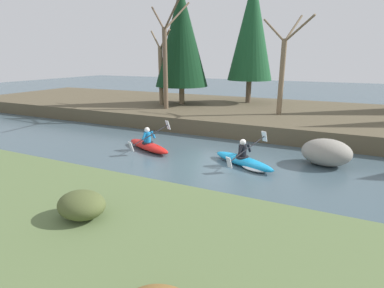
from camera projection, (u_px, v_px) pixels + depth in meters
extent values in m
plane|color=#425660|center=(209.00, 164.00, 11.27)|extent=(90.00, 90.00, 0.00)
cube|color=#5B7042|center=(40.00, 285.00, 4.82)|extent=(44.00, 7.72, 0.67)
cube|color=brown|center=(262.00, 115.00, 18.90)|extent=(44.00, 10.23, 0.80)
cylinder|color=#7A664C|center=(182.00, 95.00, 20.50)|extent=(0.36, 0.36, 1.21)
cone|color=#0F3319|center=(181.00, 37.00, 19.45)|extent=(3.52, 3.52, 6.34)
cylinder|color=brown|center=(248.00, 91.00, 21.07)|extent=(0.36, 0.36, 1.57)
cone|color=#194C28|center=(252.00, 29.00, 19.92)|extent=(3.03, 3.03, 6.69)
cylinder|color=#7A664C|center=(161.00, 76.00, 19.80)|extent=(0.28, 0.28, 3.77)
cylinder|color=#7A664C|center=(156.00, 40.00, 19.89)|extent=(1.42, 1.22, 1.28)
cylinder|color=#7A664C|center=(165.00, 40.00, 18.39)|extent=(1.49, 1.27, 1.13)
cylinder|color=#7A664C|center=(169.00, 38.00, 19.67)|extent=(0.67, 1.60, 1.42)
cylinder|color=brown|center=(165.00, 69.00, 18.10)|extent=(0.28, 0.28, 4.78)
cylinder|color=brown|center=(158.00, 18.00, 18.21)|extent=(1.77, 1.51, 1.60)
cylinder|color=brown|center=(171.00, 15.00, 16.30)|extent=(1.86, 1.58, 1.41)
cylinder|color=brown|center=(177.00, 16.00, 17.93)|extent=(0.82, 2.00, 1.77)
cylinder|color=#7A664C|center=(282.00, 78.00, 16.35)|extent=(0.28, 0.28, 4.03)
cylinder|color=#7A664C|center=(274.00, 30.00, 16.45)|extent=(1.51, 1.29, 1.36)
cylinder|color=#7A664C|center=(299.00, 29.00, 14.84)|extent=(1.58, 1.35, 1.20)
cylinder|color=#7A664C|center=(293.00, 28.00, 16.21)|extent=(0.71, 1.70, 1.51)
ellipsoid|color=#4C562D|center=(82.00, 205.00, 6.16)|extent=(1.04, 0.86, 0.56)
ellipsoid|color=#1993D6|center=(243.00, 161.00, 11.11)|extent=(2.70, 1.69, 0.34)
cone|color=#1993D6|center=(271.00, 170.00, 10.18)|extent=(0.40, 0.33, 0.20)
cylinder|color=black|center=(242.00, 157.00, 11.10)|extent=(0.64, 0.64, 0.08)
cylinder|color=black|center=(242.00, 151.00, 11.03)|extent=(0.40, 0.40, 0.42)
sphere|color=white|center=(243.00, 142.00, 10.94)|extent=(0.31, 0.31, 0.23)
cylinder|color=black|center=(249.00, 148.00, 11.08)|extent=(0.18, 0.24, 0.35)
cylinder|color=black|center=(240.00, 150.00, 10.79)|extent=(0.18, 0.24, 0.35)
cylinder|color=black|center=(247.00, 149.00, 10.83)|extent=(0.85, 1.75, 0.65)
cube|color=white|center=(264.00, 136.00, 11.33)|extent=(0.25, 0.23, 0.41)
cube|color=white|center=(229.00, 162.00, 10.33)|extent=(0.25, 0.23, 0.41)
ellipsoid|color=white|center=(255.00, 167.00, 10.72)|extent=(1.29, 1.10, 0.18)
ellipsoid|color=red|center=(148.00, 146.00, 12.98)|extent=(2.72, 1.60, 0.34)
cone|color=red|center=(166.00, 152.00, 12.09)|extent=(0.40, 0.32, 0.20)
cylinder|color=black|center=(148.00, 143.00, 12.97)|extent=(0.63, 0.63, 0.08)
cylinder|color=#1984CC|center=(147.00, 137.00, 12.90)|extent=(0.39, 0.39, 0.42)
sphere|color=white|center=(147.00, 130.00, 12.81)|extent=(0.30, 0.30, 0.23)
cylinder|color=#1984CC|center=(153.00, 135.00, 12.96)|extent=(0.17, 0.24, 0.35)
cylinder|color=#1984CC|center=(144.00, 137.00, 12.65)|extent=(0.17, 0.24, 0.35)
cylinder|color=black|center=(150.00, 135.00, 12.71)|extent=(0.78, 1.78, 0.65)
cube|color=white|center=(168.00, 125.00, 13.23)|extent=(0.25, 0.22, 0.41)
cube|color=white|center=(131.00, 147.00, 12.18)|extent=(0.25, 0.22, 0.41)
ellipsoid|color=gray|center=(326.00, 152.00, 11.06)|extent=(1.76, 1.38, 1.00)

